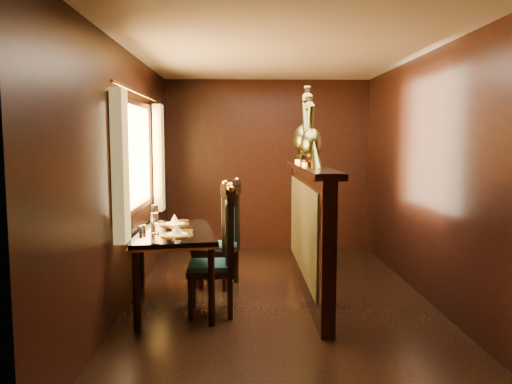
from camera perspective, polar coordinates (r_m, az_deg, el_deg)
ground at (r=5.17m, az=2.69°, el=-12.31°), size 5.00×5.00×0.00m
room_shell at (r=4.92m, az=1.78°, el=5.50°), size 3.04×5.04×2.52m
partition at (r=5.32m, az=5.95°, el=-3.90°), size 0.26×2.70×1.36m
dining_table at (r=4.89m, az=-9.62°, el=-5.16°), size 0.97×1.39×0.96m
chair_left at (r=4.67m, az=-3.83°, el=-6.22°), size 0.45×0.49×1.22m
chair_right at (r=5.51m, az=-3.55°, el=-4.44°), size 0.56×0.57×1.20m
peacock_left at (r=5.07m, az=6.38°, el=7.06°), size 0.23×0.61×0.72m
peacock_right at (r=5.65m, az=5.57°, el=7.55°), size 0.26×0.71×0.84m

